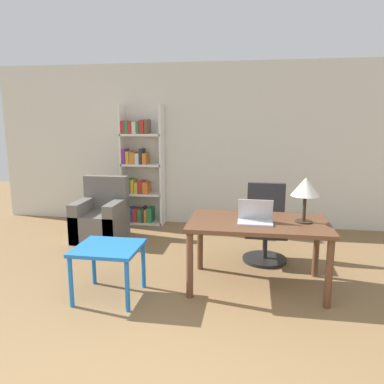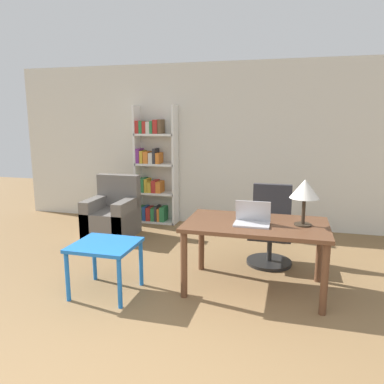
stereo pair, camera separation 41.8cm
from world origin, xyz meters
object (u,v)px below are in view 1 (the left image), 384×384
desk (258,230)px  laptop (255,218)px  office_chair (265,227)px  armchair (101,219)px  side_table_blue (108,254)px  bookshelf (139,173)px  table_lamp (306,188)px

desk → laptop: (-0.03, -0.07, 0.15)m
office_chair → armchair: (-2.43, 0.48, -0.13)m
desk → side_table_blue: 1.57m
desk → laptop: laptop is taller
laptop → armchair: (-2.29, 1.39, -0.48)m
bookshelf → desk: bearing=-48.3°
office_chair → side_table_blue: (-1.59, -1.33, 0.04)m
office_chair → side_table_blue: 2.08m
laptop → office_chair: bearing=81.0°
office_chair → side_table_blue: office_chair is taller
desk → side_table_blue: size_ratio=2.30×
laptop → bookshelf: bookshelf is taller
table_lamp → side_table_blue: (-1.95, -0.52, -0.63)m
desk → armchair: 2.69m
desk → laptop: size_ratio=4.09×
laptop → table_lamp: bearing=11.4°
office_chair → bookshelf: bookshelf is taller
laptop → armchair: bearing=148.7°
laptop → table_lamp: (0.50, 0.10, 0.31)m
table_lamp → office_chair: 1.11m
table_lamp → side_table_blue: size_ratio=0.74×
desk → armchair: (-2.32, 1.32, -0.33)m
table_lamp → bookshelf: bearing=138.2°
bookshelf → table_lamp: bearing=-41.8°
side_table_blue → armchair: (-0.84, 1.81, -0.16)m
table_lamp → side_table_blue: bearing=-165.1°
side_table_blue → desk: bearing=18.3°
side_table_blue → laptop: bearing=16.1°
office_chair → armchair: office_chair is taller
laptop → office_chair: 0.99m
laptop → bookshelf: bearing=130.4°
table_lamp → bookshelf: 3.29m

